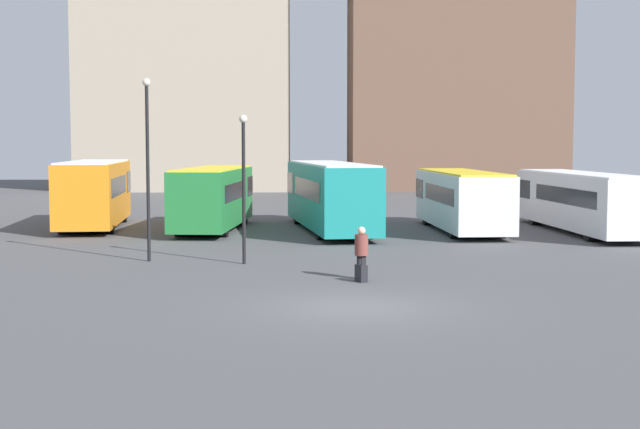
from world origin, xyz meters
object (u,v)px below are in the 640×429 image
at_px(bus_2, 330,194).
at_px(traveler, 361,248).
at_px(suitcase, 361,273).
at_px(lamp_post_0, 244,176).
at_px(lamp_post_1, 148,156).
at_px(bus_3, 461,198).
at_px(bus_0, 94,192).
at_px(bus_1, 214,196).
at_px(bus_4, 581,200).

xyz_separation_m(bus_2, traveler, (0.56, -15.19, -0.80)).
distance_m(bus_2, suitcase, 15.79).
bearing_deg(lamp_post_0, lamp_post_1, 167.76).
xyz_separation_m(bus_3, suitcase, (-5.71, -15.48, -1.28)).
xyz_separation_m(bus_0, suitcase, (12.05, -17.41, -1.51)).
relative_size(bus_1, lamp_post_0, 1.93).
bearing_deg(bus_1, bus_4, -89.59).
bearing_deg(traveler, bus_2, -22.66).
bearing_deg(lamp_post_0, suitcase, -47.02).
xyz_separation_m(bus_2, bus_3, (6.23, -0.22, -0.22)).
bearing_deg(bus_2, bus_3, -100.07).
distance_m(bus_2, traveler, 15.22).
distance_m(traveler, suitcase, 0.87).
distance_m(suitcase, lamp_post_0, 6.22).
height_order(bus_0, bus_3, bus_0).
height_order(bus_1, bus_2, bus_2).
bearing_deg(bus_1, lamp_post_1, 178.56).
height_order(suitcase, lamp_post_0, lamp_post_0).
relative_size(bus_4, suitcase, 16.68).
distance_m(bus_4, lamp_post_1, 21.11).
xyz_separation_m(bus_4, lamp_post_0, (-15.01, -10.84, 1.52)).
relative_size(traveler, lamp_post_1, 0.25).
bearing_deg(bus_4, suitcase, 139.90).
height_order(bus_4, lamp_post_0, lamp_post_0).
distance_m(bus_1, suitcase, 17.23).
height_order(bus_3, traveler, bus_3).
bearing_deg(bus_4, bus_2, 82.97).
bearing_deg(lamp_post_1, bus_0, 111.08).
distance_m(traveler, lamp_post_1, 8.84).
bearing_deg(traveler, lamp_post_0, 22.37).
xyz_separation_m(bus_1, lamp_post_1, (-1.12, -11.26, 2.09)).
height_order(bus_2, lamp_post_0, lamp_post_0).
bearing_deg(bus_1, bus_3, -88.58).
height_order(bus_3, bus_4, bus_3).
relative_size(bus_2, bus_4, 1.01).
bearing_deg(suitcase, bus_1, -4.09).
bearing_deg(bus_3, bus_1, 84.58).
height_order(bus_0, lamp_post_1, lamp_post_1).
bearing_deg(bus_2, traveler, 174.08).
xyz_separation_m(bus_2, lamp_post_0, (-3.26, -11.64, 1.28)).
bearing_deg(bus_4, traveler, 139.02).
bearing_deg(traveler, bus_3, -45.53).
bearing_deg(bus_2, suitcase, 173.87).
xyz_separation_m(bus_1, bus_2, (5.54, -0.36, 0.13)).
relative_size(traveler, suitcase, 2.17).
height_order(lamp_post_0, lamp_post_1, lamp_post_1).
relative_size(bus_0, lamp_post_0, 1.91).
xyz_separation_m(lamp_post_0, lamp_post_1, (-3.40, 0.74, 0.67)).
relative_size(bus_2, lamp_post_1, 1.96).
bearing_deg(bus_0, lamp_post_0, -153.90).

